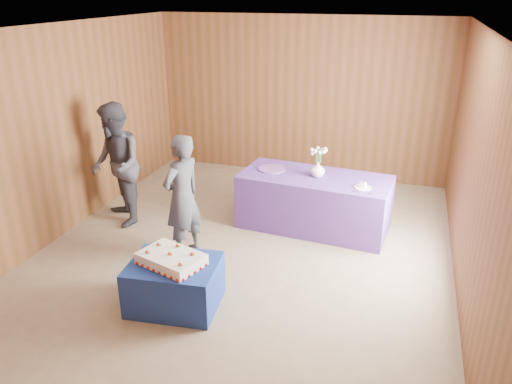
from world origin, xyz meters
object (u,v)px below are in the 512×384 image
at_px(cake_table, 175,284).
at_px(sheet_cake, 171,259).
at_px(vase, 318,169).
at_px(guest_right, 116,165).
at_px(guest_left, 182,197).
at_px(serving_table, 314,202).

bearing_deg(cake_table, sheet_cake, -138.07).
bearing_deg(sheet_cake, vase, 82.96).
bearing_deg(sheet_cake, guest_right, 152.61).
relative_size(cake_table, vase, 4.54).
relative_size(vase, guest_right, 0.12).
height_order(guest_left, guest_right, guest_right).
height_order(sheet_cake, guest_right, guest_right).
distance_m(cake_table, guest_left, 1.20).
bearing_deg(guest_left, sheet_cake, 38.17).
distance_m(vase, guest_right, 2.73).
height_order(vase, guest_left, guest_left).
bearing_deg(serving_table, sheet_cake, -109.23).
height_order(serving_table, guest_left, guest_left).
height_order(serving_table, vase, vase).
bearing_deg(sheet_cake, guest_left, 126.47).
relative_size(cake_table, guest_right, 0.53).
xyz_separation_m(serving_table, sheet_cake, (-1.03, -2.27, 0.18)).
xyz_separation_m(sheet_cake, vase, (1.05, 2.28, 0.29)).
bearing_deg(cake_table, vase, 59.24).
bearing_deg(guest_right, guest_left, 23.00).
height_order(cake_table, serving_table, serving_table).
distance_m(cake_table, sheet_cake, 0.31).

